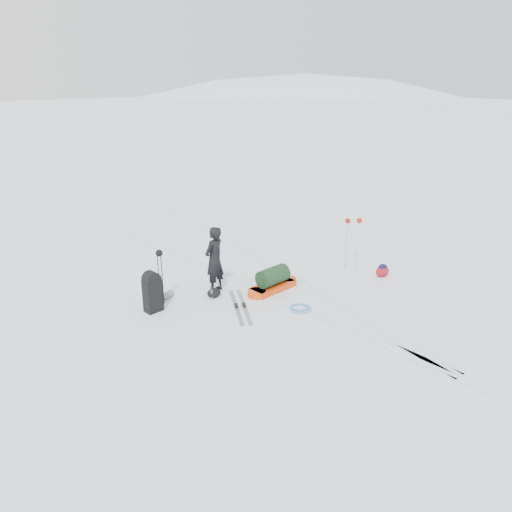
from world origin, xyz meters
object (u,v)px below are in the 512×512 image
at_px(expedition_rucksack, 154,292).
at_px(ski_poles_black, 159,260).
at_px(skier, 214,260).
at_px(pulk_sled, 273,281).

height_order(expedition_rucksack, ski_poles_black, ski_poles_black).
height_order(skier, expedition_rucksack, skier).
bearing_deg(pulk_sled, skier, 138.65).
xyz_separation_m(skier, ski_poles_black, (-1.33, 0.22, 0.25)).
bearing_deg(ski_poles_black, expedition_rucksack, -159.15).
distance_m(skier, expedition_rucksack, 1.67).
bearing_deg(skier, expedition_rucksack, -18.96).
relative_size(expedition_rucksack, ski_poles_black, 0.73).
distance_m(pulk_sled, expedition_rucksack, 2.90).
bearing_deg(ski_poles_black, pulk_sled, -35.53).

